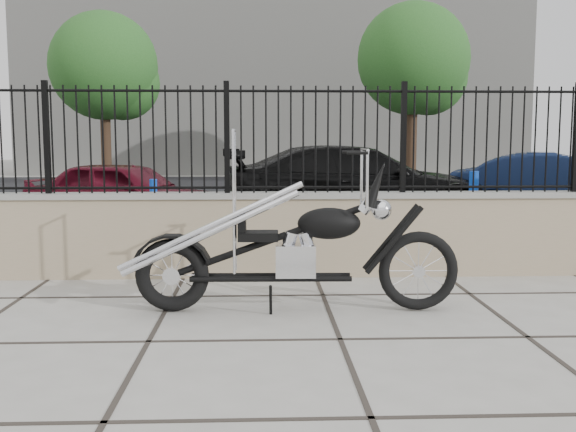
% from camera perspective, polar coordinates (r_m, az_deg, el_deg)
% --- Properties ---
extents(ground_plane, '(90.00, 90.00, 0.00)m').
position_cam_1_polar(ground_plane, '(5.40, 4.44, -10.39)').
color(ground_plane, '#99968E').
rests_on(ground_plane, ground).
extents(parking_lot, '(30.00, 30.00, 0.00)m').
position_cam_1_polar(parking_lot, '(17.71, -0.28, 1.52)').
color(parking_lot, black).
rests_on(parking_lot, ground).
extents(retaining_wall, '(14.00, 0.36, 0.96)m').
position_cam_1_polar(retaining_wall, '(7.73, 2.31, -1.55)').
color(retaining_wall, gray).
rests_on(retaining_wall, ground_plane).
extents(iron_fence, '(14.00, 0.08, 1.20)m').
position_cam_1_polar(iron_fence, '(7.65, 2.35, 6.48)').
color(iron_fence, black).
rests_on(iron_fence, retaining_wall).
extents(background_building, '(22.00, 6.00, 8.00)m').
position_cam_1_polar(background_building, '(31.73, -1.19, 11.01)').
color(background_building, beige).
rests_on(background_building, ground_plane).
extents(chopper_motorcycle, '(2.82, 0.57, 1.69)m').
position_cam_1_polar(chopper_motorcycle, '(6.08, 0.11, -0.33)').
color(chopper_motorcycle, black).
rests_on(chopper_motorcycle, ground_plane).
extents(car_red, '(3.80, 2.50, 1.20)m').
position_cam_1_polar(car_red, '(12.02, -13.58, 1.78)').
color(car_red, '#510B19').
rests_on(car_red, parking_lot).
extents(car_black, '(5.12, 2.45, 1.44)m').
position_cam_1_polar(car_black, '(12.62, 5.90, 2.69)').
color(car_black, black).
rests_on(car_black, parking_lot).
extents(car_blue, '(4.19, 2.73, 1.31)m').
position_cam_1_polar(car_blue, '(13.72, 21.92, 2.28)').
color(car_blue, '#0F1937').
rests_on(car_blue, parking_lot).
extents(bollard_a, '(0.15, 0.15, 0.96)m').
position_cam_1_polar(bollard_a, '(10.47, -11.29, 0.46)').
color(bollard_a, blue).
rests_on(bollard_a, ground_plane).
extents(bollard_b, '(0.15, 0.15, 1.11)m').
position_cam_1_polar(bollard_b, '(10.00, 15.38, 0.51)').
color(bollard_b, '#0E23D3').
rests_on(bollard_b, ground_plane).
extents(tree_left, '(3.34, 3.34, 5.64)m').
position_cam_1_polar(tree_left, '(22.15, -15.35, 12.54)').
color(tree_left, '#382619').
rests_on(tree_left, ground_plane).
extents(tree_right, '(3.64, 3.64, 6.14)m').
position_cam_1_polar(tree_right, '(22.81, 10.57, 13.37)').
color(tree_right, '#382619').
rests_on(tree_right, ground_plane).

